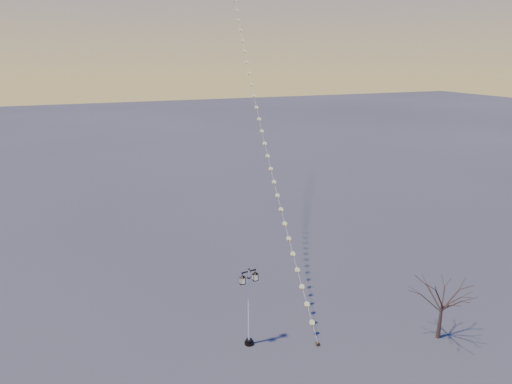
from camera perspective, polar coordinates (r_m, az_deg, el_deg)
ground at (r=25.71m, az=5.55°, el=-21.49°), size 300.00×300.00×0.00m
street_lamp at (r=25.91m, az=-0.91°, el=-13.90°), size 1.21×0.54×4.81m
bare_tree at (r=28.50m, az=22.65°, el=-12.04°), size 2.40×2.40×3.98m
kite_train at (r=40.15m, az=-0.43°, el=16.10°), size 6.72×36.94×30.88m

